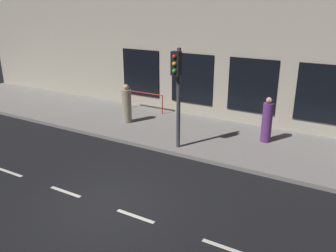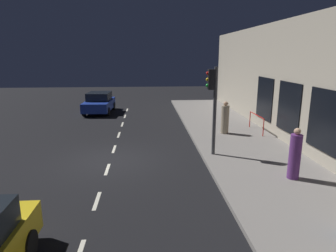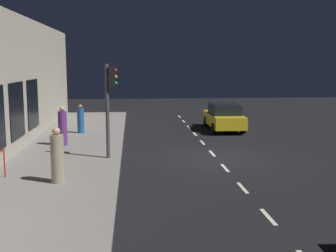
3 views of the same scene
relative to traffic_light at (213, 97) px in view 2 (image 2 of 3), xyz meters
name	(u,v)px [view 2 (image 2 of 3)]	position (x,y,z in m)	size (l,w,h in m)	color
ground_plane	(110,161)	(-4.41, -0.11, -2.71)	(60.00, 60.00, 0.00)	black
sidewalk	(252,155)	(1.84, -0.11, -2.63)	(4.50, 32.00, 0.15)	gray
building_facade	(315,88)	(4.39, -0.11, 0.36)	(0.65, 32.00, 6.15)	#B2A893
lane_centre_line	(107,169)	(-4.41, -1.11, -2.70)	(0.12, 27.20, 0.01)	beige
traffic_light	(213,97)	(0.00, 0.00, 0.00)	(0.50, 0.32, 3.80)	#424244
parked_car_0	(99,103)	(-6.49, 10.90, -1.92)	(2.17, 4.09, 1.58)	#1E389E
pedestrian_1	(225,119)	(1.53, 3.46, -1.74)	(0.51, 0.51, 1.80)	gray
pedestrian_2	(295,156)	(2.36, -2.80, -1.71)	(0.54, 0.54, 1.84)	#5B2D70
red_railing	(257,119)	(3.44, 3.73, -1.83)	(0.05, 2.15, 0.97)	red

